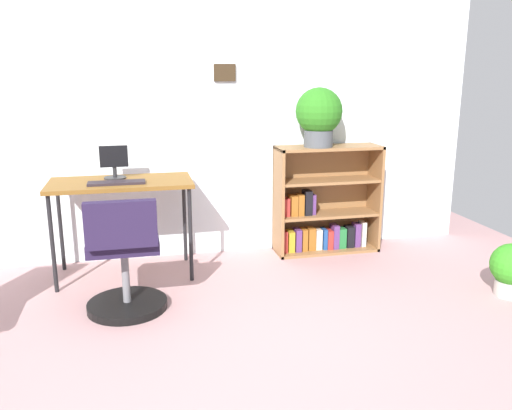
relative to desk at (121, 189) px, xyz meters
name	(u,v)px	position (x,y,z in m)	size (l,w,h in m)	color
ground_plane	(215,397)	(0.43, -1.73, -0.67)	(6.24, 6.24, 0.00)	#B38889
wall_back	(172,115)	(0.43, 0.42, 0.51)	(5.20, 0.12, 2.36)	white
desk	(121,189)	(0.00, 0.00, 0.00)	(1.04, 0.53, 0.74)	brown
monitor	(114,163)	(-0.04, 0.09, 0.18)	(0.21, 0.16, 0.25)	#262628
keyboard	(117,183)	(-0.03, -0.11, 0.07)	(0.40, 0.13, 0.02)	black
office_chair	(124,262)	(0.01, -0.68, -0.33)	(0.52, 0.55, 0.79)	black
bookshelf_low	(323,206)	(1.68, 0.23, -0.28)	(0.89, 0.30, 0.92)	olive
potted_plant_on_shelf	(319,115)	(1.60, 0.17, 0.51)	(0.38, 0.38, 0.48)	#474C51
potted_plant_floor	(512,268)	(2.61, -1.01, -0.47)	(0.29, 0.29, 0.37)	#B7B2A8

